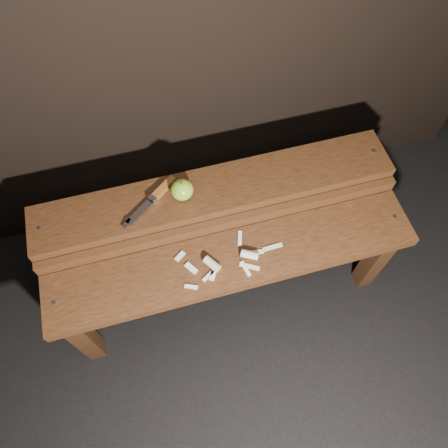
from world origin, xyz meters
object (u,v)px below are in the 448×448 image
object	(u,v)px
bench_front_tier	(234,269)
bench_rear_tier	(216,203)
apple	(182,190)
knife	(158,194)

from	to	relation	value
bench_front_tier	bench_rear_tier	xyz separation A→B (m)	(0.00, 0.23, 0.06)
apple	bench_rear_tier	bearing A→B (deg)	-2.32
bench_front_tier	knife	size ratio (longest dim) A/B	6.07
bench_rear_tier	knife	size ratio (longest dim) A/B	6.07
bench_rear_tier	apple	xyz separation A→B (m)	(-0.11, 0.00, 0.12)
knife	bench_rear_tier	bearing A→B (deg)	-7.86
bench_front_tier	apple	size ratio (longest dim) A/B	15.50
knife	bench_front_tier	bearing A→B (deg)	-54.02
bench_rear_tier	bench_front_tier	bearing A→B (deg)	-90.00
apple	knife	size ratio (longest dim) A/B	0.39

